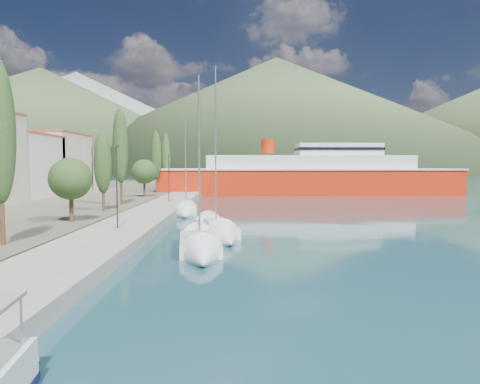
{
  "coord_description": "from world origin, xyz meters",
  "views": [
    {
      "loc": [
        -0.21,
        -14.57,
        5.41
      ],
      "look_at": [
        0.0,
        14.0,
        3.5
      ],
      "focal_mm": 30.0,
      "sensor_mm": 36.0,
      "label": 1
    }
  ],
  "objects": [
    {
      "name": "ground",
      "position": [
        0.0,
        120.0,
        0.0
      ],
      "size": [
        1400.0,
        1400.0,
        0.0
      ],
      "primitive_type": "plane",
      "color": "#1C444D"
    },
    {
      "name": "quay",
      "position": [
        -9.0,
        26.0,
        0.4
      ],
      "size": [
        5.0,
        88.0,
        0.8
      ],
      "primitive_type": "cube",
      "color": "gray",
      "rests_on": "ground"
    },
    {
      "name": "hills_far",
      "position": [
        138.59,
        618.73,
        77.39
      ],
      "size": [
        1480.0,
        900.0,
        180.0
      ],
      "color": "gray",
      "rests_on": "ground"
    },
    {
      "name": "hills_near",
      "position": [
        98.04,
        372.5,
        49.18
      ],
      "size": [
        1010.0,
        520.0,
        115.0
      ],
      "color": "#3F5431",
      "rests_on": "ground"
    },
    {
      "name": "tree_row",
      "position": [
        -14.07,
        32.21,
        6.06
      ],
      "size": [
        3.66,
        64.83,
        11.42
      ],
      "color": "#47301E",
      "rests_on": "land_strip"
    },
    {
      "name": "lamp_posts",
      "position": [
        -9.0,
        14.8,
        4.08
      ],
      "size": [
        0.15,
        44.81,
        6.06
      ],
      "color": "#2D2D33",
      "rests_on": "quay"
    },
    {
      "name": "sailboat_near",
      "position": [
        -2.37,
        8.95,
        0.32
      ],
      "size": [
        3.54,
        8.58,
        11.97
      ],
      "color": "silver",
      "rests_on": "ground"
    },
    {
      "name": "sailboat_mid",
      "position": [
        -1.43,
        14.85,
        0.33
      ],
      "size": [
        4.74,
        10.09,
        14.05
      ],
      "color": "silver",
      "rests_on": "ground"
    },
    {
      "name": "sailboat_far",
      "position": [
        -5.78,
        28.4,
        0.32
      ],
      "size": [
        3.11,
        7.87,
        11.3
      ],
      "color": "silver",
      "rests_on": "ground"
    },
    {
      "name": "ferry",
      "position": [
        13.23,
        60.5,
        3.29
      ],
      "size": [
        54.52,
        11.94,
        10.81
      ],
      "color": "red",
      "rests_on": "ground"
    }
  ]
}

